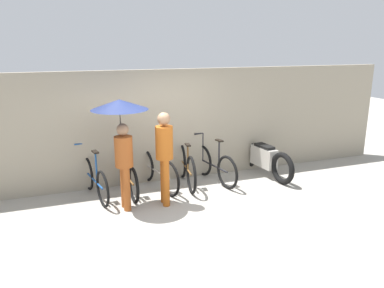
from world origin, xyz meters
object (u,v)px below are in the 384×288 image
object	(u,v)px
parked_bicycle_4	(214,165)
pedestrian_leading	(121,124)
parked_bicycle_1	(127,175)
pedestrian_center	(164,151)
parked_bicycle_3	(186,167)
motorcycle	(264,158)
parked_bicycle_0	(95,180)
parked_bicycle_2	(157,171)

from	to	relation	value
parked_bicycle_4	pedestrian_leading	xyz separation A→B (m)	(-2.07, -0.63, 1.20)
parked_bicycle_1	pedestrian_center	size ratio (longest dim) A/B	1.01
pedestrian_center	parked_bicycle_1	bearing A→B (deg)	128.55
parked_bicycle_3	motorcycle	bearing A→B (deg)	-83.54
pedestrian_leading	motorcycle	world-z (taller)	pedestrian_leading
parked_bicycle_0	motorcycle	size ratio (longest dim) A/B	0.83
parked_bicycle_0	parked_bicycle_3	world-z (taller)	parked_bicycle_3
pedestrian_leading	motorcycle	bearing A→B (deg)	6.75
parked_bicycle_0	parked_bicycle_1	xyz separation A→B (m)	(0.63, 0.03, -0.00)
parked_bicycle_1	parked_bicycle_2	world-z (taller)	parked_bicycle_2
motorcycle	parked_bicycle_1	bearing A→B (deg)	82.89
parked_bicycle_1	motorcycle	bearing A→B (deg)	-93.03
pedestrian_leading	parked_bicycle_4	bearing A→B (deg)	12.77
parked_bicycle_2	parked_bicycle_4	size ratio (longest dim) A/B	1.05
parked_bicycle_3	pedestrian_leading	distance (m)	1.97
parked_bicycle_3	pedestrian_center	distance (m)	1.25
parked_bicycle_0	parked_bicycle_4	world-z (taller)	parked_bicycle_4
parked_bicycle_4	pedestrian_leading	world-z (taller)	pedestrian_leading
parked_bicycle_1	parked_bicycle_3	world-z (taller)	same
motorcycle	parked_bicycle_4	bearing A→B (deg)	83.71
parked_bicycle_1	parked_bicycle_3	xyz separation A→B (m)	(1.27, 0.01, 0.03)
pedestrian_center	parked_bicycle_3	bearing A→B (deg)	52.71
pedestrian_leading	parked_bicycle_0	bearing A→B (deg)	121.93
pedestrian_leading	pedestrian_center	size ratio (longest dim) A/B	1.14
pedestrian_leading	parked_bicycle_1	bearing A→B (deg)	71.32
parked_bicycle_4	parked_bicycle_0	bearing A→B (deg)	79.79
parked_bicycle_3	pedestrian_center	xyz separation A→B (m)	(-0.70, -0.81, 0.63)
parked_bicycle_4	pedestrian_center	size ratio (longest dim) A/B	0.95
parked_bicycle_1	pedestrian_leading	xyz separation A→B (m)	(-0.17, -0.67, 1.20)
parked_bicycle_2	parked_bicycle_3	bearing A→B (deg)	-105.87
parked_bicycle_4	motorcycle	distance (m)	1.23
parked_bicycle_2	parked_bicycle_3	xyz separation A→B (m)	(0.64, -0.03, 0.02)
parked_bicycle_4	pedestrian_leading	distance (m)	2.47
parked_bicycle_3	parked_bicycle_4	bearing A→B (deg)	-86.21
parked_bicycle_1	parked_bicycle_0	bearing A→B (deg)	90.37
parked_bicycle_4	motorcycle	xyz separation A→B (m)	(1.23, 0.01, 0.02)
parked_bicycle_4	motorcycle	bearing A→B (deg)	-99.84
pedestrian_leading	parked_bicycle_2	bearing A→B (deg)	36.92
pedestrian_center	motorcycle	bearing A→B (deg)	20.47
parked_bicycle_0	motorcycle	distance (m)	3.77
parked_bicycle_0	parked_bicycle_4	distance (m)	2.53
parked_bicycle_0	pedestrian_center	distance (m)	1.57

